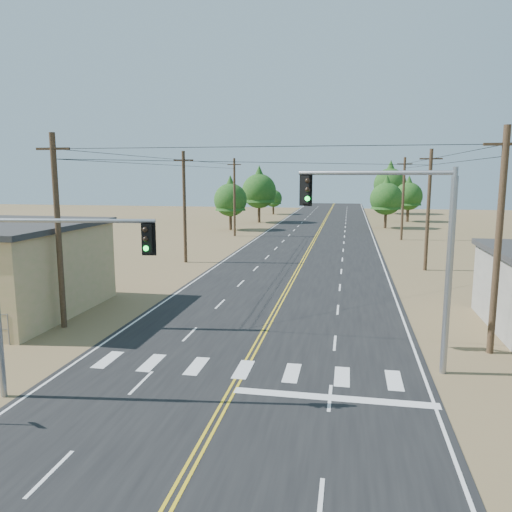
# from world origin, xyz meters

# --- Properties ---
(ground) EXTENTS (220.00, 220.00, 0.00)m
(ground) POSITION_xyz_m (0.00, 0.00, 0.00)
(ground) COLOR olive
(ground) RESTS_ON ground
(road) EXTENTS (15.00, 200.00, 0.02)m
(road) POSITION_xyz_m (0.00, 30.00, 0.01)
(road) COLOR black
(road) RESTS_ON ground
(utility_pole_left_near) EXTENTS (1.80, 0.30, 10.00)m
(utility_pole_left_near) POSITION_xyz_m (-10.50, 12.00, 5.12)
(utility_pole_left_near) COLOR #4C3826
(utility_pole_left_near) RESTS_ON ground
(utility_pole_left_mid) EXTENTS (1.80, 0.30, 10.00)m
(utility_pole_left_mid) POSITION_xyz_m (-10.50, 32.00, 5.12)
(utility_pole_left_mid) COLOR #4C3826
(utility_pole_left_mid) RESTS_ON ground
(utility_pole_left_far) EXTENTS (1.80, 0.30, 10.00)m
(utility_pole_left_far) POSITION_xyz_m (-10.50, 52.00, 5.12)
(utility_pole_left_far) COLOR #4C3826
(utility_pole_left_far) RESTS_ON ground
(utility_pole_right_near) EXTENTS (1.80, 0.30, 10.00)m
(utility_pole_right_near) POSITION_xyz_m (10.50, 12.00, 5.12)
(utility_pole_right_near) COLOR #4C3826
(utility_pole_right_near) RESTS_ON ground
(utility_pole_right_mid) EXTENTS (1.80, 0.30, 10.00)m
(utility_pole_right_mid) POSITION_xyz_m (10.50, 32.00, 5.12)
(utility_pole_right_mid) COLOR #4C3826
(utility_pole_right_mid) RESTS_ON ground
(utility_pole_right_far) EXTENTS (1.80, 0.30, 10.00)m
(utility_pole_right_far) POSITION_xyz_m (10.50, 52.00, 5.12)
(utility_pole_right_far) COLOR #4C3826
(utility_pole_right_far) RESTS_ON ground
(signal_mast_left) EXTENTS (5.83, 0.92, 6.57)m
(signal_mast_left) POSITION_xyz_m (-6.31, 4.20, 4.48)
(signal_mast_left) COLOR gray
(signal_mast_left) RESTS_ON ground
(signal_mast_right) EXTENTS (6.31, 2.62, 8.23)m
(signal_mast_right) POSITION_xyz_m (6.21, 9.86, 5.56)
(signal_mast_right) COLOR gray
(signal_mast_right) RESTS_ON ground
(tree_left_near) EXTENTS (4.73, 4.73, 7.89)m
(tree_left_near) POSITION_xyz_m (-12.73, 59.04, 4.82)
(tree_left_near) COLOR #3F2D1E
(tree_left_near) RESTS_ON ground
(tree_left_mid) EXTENTS (5.69, 5.69, 9.49)m
(tree_left_mid) POSITION_xyz_m (-10.69, 71.01, 5.81)
(tree_left_mid) COLOR #3F2D1E
(tree_left_mid) RESTS_ON ground
(tree_left_far) EXTENTS (3.49, 3.49, 5.82)m
(tree_left_far) POSITION_xyz_m (-10.96, 88.72, 3.56)
(tree_left_far) COLOR #3F2D1E
(tree_left_far) RESTS_ON ground
(tree_right_near) EXTENTS (4.77, 4.77, 7.95)m
(tree_right_near) POSITION_xyz_m (9.47, 65.60, 4.86)
(tree_right_near) COLOR #3F2D1E
(tree_right_near) RESTS_ON ground
(tree_right_mid) EXTENTS (4.70, 4.70, 7.83)m
(tree_right_mid) POSITION_xyz_m (13.92, 77.13, 4.78)
(tree_right_mid) COLOR #3F2D1E
(tree_right_mid) RESTS_ON ground
(tree_right_far) EXTENTS (6.50, 6.50, 10.83)m
(tree_right_far) POSITION_xyz_m (12.11, 94.02, 6.63)
(tree_right_far) COLOR #3F2D1E
(tree_right_far) RESTS_ON ground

